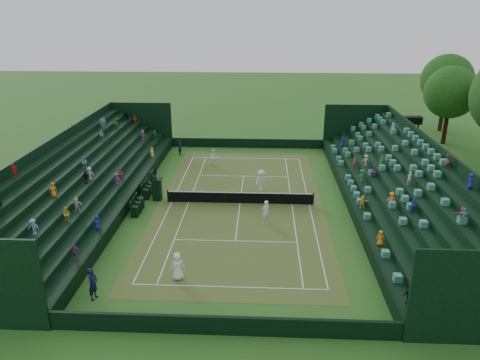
{
  "coord_description": "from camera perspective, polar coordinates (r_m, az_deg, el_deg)",
  "views": [
    {
      "loc": [
        1.69,
        -34.22,
        14.68
      ],
      "look_at": [
        0.0,
        0.0,
        2.0
      ],
      "focal_mm": 35.0,
      "sensor_mm": 36.0,
      "label": 1
    }
  ],
  "objects": [
    {
      "name": "ground",
      "position": [
        37.27,
        0.0,
        -2.88
      ],
      "size": [
        160.0,
        160.0,
        0.0
      ],
      "primitive_type": "plane",
      "color": "#296921",
      "rests_on": "ground"
    },
    {
      "name": "court_surface",
      "position": [
        37.27,
        0.0,
        -2.88
      ],
      "size": [
        12.97,
        26.77,
        0.01
      ],
      "primitive_type": "cube",
      "color": "#386923",
      "rests_on": "ground"
    },
    {
      "name": "perimeter_wall_north",
      "position": [
        52.1,
        0.86,
        4.51
      ],
      "size": [
        17.17,
        0.2,
        1.0
      ],
      "primitive_type": "cube",
      "color": "black",
      "rests_on": "ground"
    },
    {
      "name": "perimeter_wall_south",
      "position": [
        23.24,
        -2.02,
        -17.3
      ],
      "size": [
        17.17,
        0.2,
        1.0
      ],
      "primitive_type": "cube",
      "color": "black",
      "rests_on": "ground"
    },
    {
      "name": "perimeter_wall_east",
      "position": [
        37.66,
        13.02,
        -2.36
      ],
      "size": [
        0.2,
        31.77,
        1.0
      ],
      "primitive_type": "cube",
      "color": "black",
      "rests_on": "ground"
    },
    {
      "name": "perimeter_wall_west",
      "position": [
        38.41,
        -12.75,
        -1.88
      ],
      "size": [
        0.2,
        31.77,
        1.0
      ],
      "primitive_type": "cube",
      "color": "black",
      "rests_on": "ground"
    },
    {
      "name": "north_grandstand",
      "position": [
        38.26,
        19.31,
        -0.96
      ],
      "size": [
        6.6,
        32.0,
        4.9
      ],
      "color": "black",
      "rests_on": "ground"
    },
    {
      "name": "south_grandstand",
      "position": [
        39.36,
        -18.74,
        -0.3
      ],
      "size": [
        6.6,
        32.0,
        4.9
      ],
      "color": "black",
      "rests_on": "ground"
    },
    {
      "name": "tennis_net",
      "position": [
        37.07,
        0.0,
        -2.14
      ],
      "size": [
        11.67,
        0.1,
        1.06
      ],
      "color": "black",
      "rests_on": "ground"
    },
    {
      "name": "scoreboard_tower",
      "position": [
        53.97,
        20.21,
        6.72
      ],
      "size": [
        2.0,
        1.0,
        3.7
      ],
      "color": "black",
      "rests_on": "ground"
    },
    {
      "name": "umpire_chair",
      "position": [
        38.15,
        -10.13,
        -0.78
      ],
      "size": [
        0.86,
        0.86,
        2.71
      ],
      "color": "black",
      "rests_on": "ground"
    },
    {
      "name": "courtside_chairs",
      "position": [
        37.92,
        -11.77,
        -2.18
      ],
      "size": [
        0.56,
        5.52,
        1.2
      ],
      "color": "black",
      "rests_on": "ground"
    },
    {
      "name": "player_near_west",
      "position": [
        27.27,
        -7.61,
        -10.4
      ],
      "size": [
        0.94,
        0.75,
        1.67
      ],
      "primitive_type": "imported",
      "rotation": [
        0.0,
        0.0,
        3.44
      ],
      "color": "white",
      "rests_on": "ground"
    },
    {
      "name": "player_near_east",
      "position": [
        33.71,
        3.16,
        -3.89
      ],
      "size": [
        0.77,
        0.71,
        1.76
      ],
      "primitive_type": "imported",
      "rotation": [
        0.0,
        0.0,
        3.74
      ],
      "color": "white",
      "rests_on": "ground"
    },
    {
      "name": "player_far_west",
      "position": [
        45.92,
        -3.16,
        2.73
      ],
      "size": [
        0.88,
        0.72,
        1.68
      ],
      "primitive_type": "imported",
      "rotation": [
        0.0,
        0.0,
        0.11
      ],
      "color": "white",
      "rests_on": "ground"
    },
    {
      "name": "player_far_east",
      "position": [
        39.65,
        2.62,
        -0.02
      ],
      "size": [
        1.35,
        1.27,
        1.83
      ],
      "primitive_type": "imported",
      "rotation": [
        0.0,
        0.0,
        0.67
      ],
      "color": "white",
      "rests_on": "ground"
    },
    {
      "name": "line_judge_north",
      "position": [
        49.73,
        -7.3,
        3.95
      ],
      "size": [
        0.44,
        0.62,
        1.63
      ],
      "primitive_type": "imported",
      "rotation": [
        0.0,
        0.0,
        1.49
      ],
      "color": "black",
      "rests_on": "ground"
    },
    {
      "name": "line_judge_south",
      "position": [
        26.55,
        -17.5,
        -11.98
      ],
      "size": [
        0.57,
        0.74,
        1.83
      ],
      "primitive_type": "imported",
      "rotation": [
        0.0,
        0.0,
        1.36
      ],
      "color": "black",
      "rests_on": "ground"
    }
  ]
}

